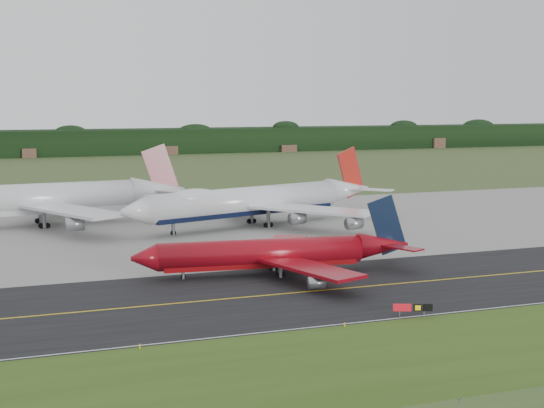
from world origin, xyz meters
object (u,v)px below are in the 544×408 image
at_px(jet_ba_747, 255,201).
at_px(jet_red_737, 276,253).
at_px(taxiway_sign, 413,308).
at_px(jet_star_tail, 40,200).

relative_size(jet_ba_747, jet_red_737, 1.42).
xyz_separation_m(jet_ba_747, jet_red_737, (-10.47, -43.22, -2.11)).
distance_m(jet_ba_747, taxiway_sign, 70.36).
height_order(jet_ba_747, taxiway_sign, jet_ba_747).
bearing_deg(jet_star_tail, jet_ba_747, -19.30).
height_order(jet_ba_747, jet_red_737, jet_ba_747).
height_order(jet_red_737, jet_star_tail, jet_star_tail).
distance_m(jet_ba_747, jet_red_737, 44.52).
bearing_deg(jet_red_737, jet_star_tail, 118.76).
xyz_separation_m(jet_red_737, jet_star_tail, (-31.86, 58.04, 2.33)).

